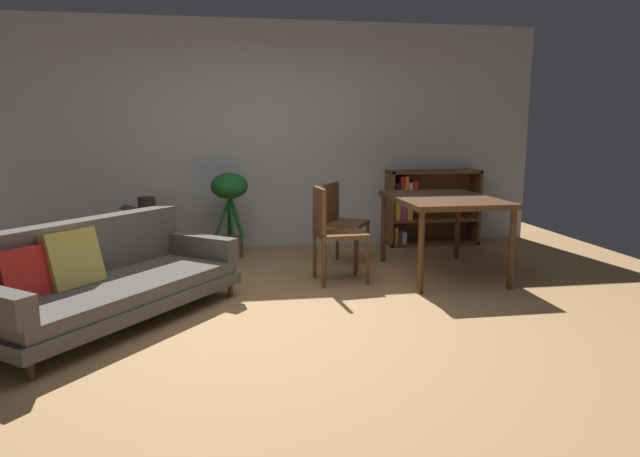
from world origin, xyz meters
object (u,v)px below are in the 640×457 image
potted_floor_plant (230,203)px  dining_chair_far (333,230)px  dining_chair_near (341,219)px  bookshelf (426,207)px  desk_speaker (147,208)px  open_laptop (145,211)px  dining_table (443,204)px  media_console (152,241)px  fabric_couch (100,278)px

potted_floor_plant → dining_chair_far: size_ratio=1.06×
dining_chair_near → bookshelf: bearing=35.3°
desk_speaker → open_laptop: bearing=100.9°
dining_chair_near → bookshelf: bookshelf is taller
open_laptop → desk_speaker: bearing=-79.1°
open_laptop → dining_chair_near: bearing=-15.6°
open_laptop → dining_table: bearing=-20.6°
media_console → desk_speaker: size_ratio=4.54×
open_laptop → desk_speaker: size_ratio=1.97×
dining_chair_far → dining_table: bearing=5.8°
open_laptop → dining_chair_far: bearing=-33.5°
potted_floor_plant → dining_chair_near: bearing=-25.6°
open_laptop → bookshelf: size_ratio=0.39×
potted_floor_plant → dining_chair_near: potted_floor_plant is taller
dining_chair_near → bookshelf: (1.27, 0.90, -0.03)m
desk_speaker → media_console: bearing=92.1°
potted_floor_plant → dining_chair_near: size_ratio=1.09×
fabric_couch → dining_table: 3.19m
potted_floor_plant → dining_table: size_ratio=0.73×
dining_chair_far → media_console: bearing=150.3°
fabric_couch → potted_floor_plant: potted_floor_plant is taller
media_console → desk_speaker: 0.46m
media_console → dining_chair_far: size_ratio=1.14×
fabric_couch → media_console: size_ratio=2.03×
dining_chair_near → media_console: bearing=169.8°
potted_floor_plant → dining_table: 2.35m
dining_chair_far → potted_floor_plant: bearing=128.1°
desk_speaker → dining_table: dining_table is taller
potted_floor_plant → desk_speaker: bearing=-151.7°
dining_table → dining_chair_near: dining_chair_near is taller
open_laptop → media_console: bearing=-69.5°
media_console → desk_speaker: desk_speaker is taller
fabric_couch → potted_floor_plant: size_ratio=2.20×
media_console → desk_speaker: bearing=-87.9°
desk_speaker → dining_chair_near: size_ratio=0.26×
fabric_couch → dining_chair_near: dining_chair_near is taller
desk_speaker → bookshelf: size_ratio=0.20×
bookshelf → media_console: bearing=-170.6°
open_laptop → dining_table: 3.21m
dining_table → dining_chair_far: dining_chair_far is taller
media_console → fabric_couch: bearing=-94.0°
media_console → dining_table: (2.92, -0.91, 0.45)m
open_laptop → dining_table: size_ratio=0.34×
potted_floor_plant → bookshelf: (2.44, 0.35, -0.15)m
dining_chair_near → bookshelf: 1.56m
fabric_couch → open_laptop: fabric_couch is taller
media_console → bookshelf: bearing=9.4°
media_console → dining_chair_far: dining_chair_far is taller
dining_table → bookshelf: (0.36, 1.45, -0.23)m
potted_floor_plant → dining_chair_far: potted_floor_plant is taller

